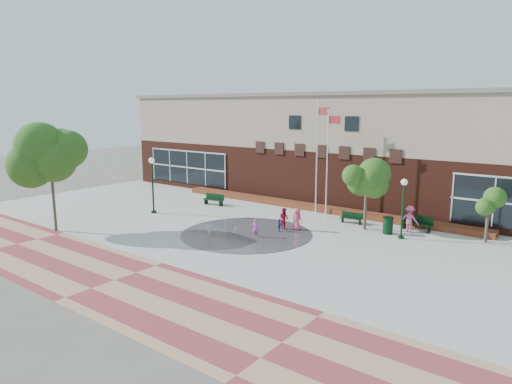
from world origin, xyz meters
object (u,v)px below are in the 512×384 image
Objects in this scene: bench_left at (214,202)px; flagpole_left at (318,152)px; trash_can at (388,225)px; flagpole_right at (328,158)px; tree_big_left at (50,159)px; child_splash at (256,228)px.

flagpole_left is at bearing 10.46° from bench_left.
trash_can is (6.42, -2.02, -4.15)m from flagpole_left.
flagpole_right reaches higher than bench_left.
trash_can is 0.17× the size of tree_big_left.
child_splash reaches higher than bench_left.
tree_big_left is (-11.17, -14.56, 0.05)m from flagpole_left.
trash_can is at bearing -158.40° from child_splash.
flagpole_right is 1.18× the size of tree_big_left.
tree_big_left is at bearing -144.53° from trash_can.
flagpole_right is at bearing 164.55° from trash_can.
flagpole_right is (1.19, -0.58, -0.32)m from flagpole_left.
child_splash is at bearing 31.09° from tree_big_left.
trash_can is 22.01m from tree_big_left.
tree_big_left is at bearing 10.43° from child_splash.
tree_big_left reaches higher than bench_left.
flagpole_right is 18.67m from tree_big_left.
child_splash reaches higher than trash_can.
flagpole_right is at bearing 48.52° from tree_big_left.
child_splash is (11.29, 6.81, -4.20)m from tree_big_left.
flagpole_left reaches higher than tree_big_left.
flagpole_left is 1.08× the size of flagpole_right.
flagpole_left is at bearing 142.64° from flagpole_right.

